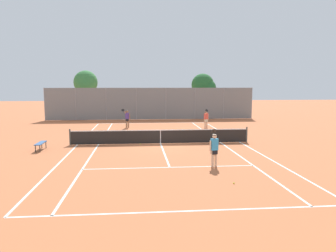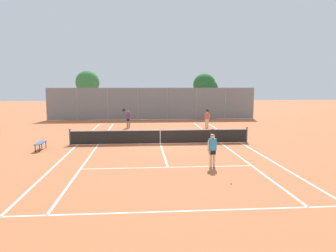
{
  "view_description": "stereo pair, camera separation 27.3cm",
  "coord_description": "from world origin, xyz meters",
  "px_view_note": "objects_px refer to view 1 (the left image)",
  "views": [
    {
      "loc": [
        -1.49,
        -21.66,
        3.95
      ],
      "look_at": [
        0.64,
        1.5,
        1.0
      ],
      "focal_mm": 35.0,
      "sensor_mm": 36.0,
      "label": 1
    },
    {
      "loc": [
        -1.21,
        -21.69,
        3.95
      ],
      "look_at": [
        0.64,
        1.5,
        1.0
      ],
      "focal_mm": 35.0,
      "sensor_mm": 36.0,
      "label": 2
    }
  ],
  "objects_px": {
    "tennis_net": "(161,136)",
    "courtside_bench": "(41,144)",
    "loose_tennis_ball_0": "(140,144)",
    "tree_behind_right": "(204,86)",
    "player_near_side": "(214,148)",
    "player_far_left": "(127,118)",
    "player_far_right": "(206,118)",
    "loose_tennis_ball_1": "(234,183)",
    "tree_behind_left": "(86,83)"
  },
  "relations": [
    {
      "from": "courtside_bench",
      "to": "tree_behind_right",
      "type": "height_order",
      "value": "tree_behind_right"
    },
    {
      "from": "tennis_net",
      "to": "courtside_bench",
      "type": "xyz_separation_m",
      "value": [
        -7.38,
        -1.55,
        -0.1
      ]
    },
    {
      "from": "tree_behind_right",
      "to": "player_far_left",
      "type": "bearing_deg",
      "value": -133.01
    },
    {
      "from": "player_near_side",
      "to": "loose_tennis_ball_1",
      "type": "height_order",
      "value": "player_near_side"
    },
    {
      "from": "tennis_net",
      "to": "loose_tennis_ball_1",
      "type": "height_order",
      "value": "tennis_net"
    },
    {
      "from": "player_near_side",
      "to": "loose_tennis_ball_1",
      "type": "xyz_separation_m",
      "value": [
        0.16,
        -2.79,
        -0.89
      ]
    },
    {
      "from": "tennis_net",
      "to": "tree_behind_right",
      "type": "relative_size",
      "value": 2.26
    },
    {
      "from": "tennis_net",
      "to": "loose_tennis_ball_1",
      "type": "xyz_separation_m",
      "value": [
        2.31,
        -9.25,
        -0.48
      ]
    },
    {
      "from": "player_far_right",
      "to": "courtside_bench",
      "type": "relative_size",
      "value": 1.18
    },
    {
      "from": "tennis_net",
      "to": "player_far_right",
      "type": "bearing_deg",
      "value": 57.87
    },
    {
      "from": "tennis_net",
      "to": "player_near_side",
      "type": "relative_size",
      "value": 6.76
    },
    {
      "from": "player_far_left",
      "to": "player_far_right",
      "type": "xyz_separation_m",
      "value": [
        7.15,
        -1.01,
        0.0
      ]
    },
    {
      "from": "player_far_left",
      "to": "player_far_right",
      "type": "relative_size",
      "value": 1.0
    },
    {
      "from": "tennis_net",
      "to": "player_far_left",
      "type": "relative_size",
      "value": 6.76
    },
    {
      "from": "player_near_side",
      "to": "tree_behind_right",
      "type": "relative_size",
      "value": 0.33
    },
    {
      "from": "player_far_right",
      "to": "tree_behind_left",
      "type": "xyz_separation_m",
      "value": [
        -12.45,
        11.86,
        3.19
      ]
    },
    {
      "from": "player_far_left",
      "to": "tree_behind_right",
      "type": "distance_m",
      "value": 13.67
    },
    {
      "from": "player_near_side",
      "to": "tree_behind_right",
      "type": "height_order",
      "value": "tree_behind_right"
    },
    {
      "from": "loose_tennis_ball_1",
      "to": "tree_behind_left",
      "type": "bearing_deg",
      "value": 109.47
    },
    {
      "from": "loose_tennis_ball_0",
      "to": "player_near_side",
      "type": "bearing_deg",
      "value": -60.82
    },
    {
      "from": "player_far_left",
      "to": "loose_tennis_ball_0",
      "type": "bearing_deg",
      "value": -82.63
    },
    {
      "from": "player_far_left",
      "to": "loose_tennis_ball_0",
      "type": "distance_m",
      "value": 8.75
    },
    {
      "from": "loose_tennis_ball_1",
      "to": "tree_behind_right",
      "type": "bearing_deg",
      "value": 81.05
    },
    {
      "from": "loose_tennis_ball_0",
      "to": "tree_behind_right",
      "type": "relative_size",
      "value": 0.01
    },
    {
      "from": "loose_tennis_ball_0",
      "to": "loose_tennis_ball_1",
      "type": "xyz_separation_m",
      "value": [
        3.67,
        -9.07,
        0.0
      ]
    },
    {
      "from": "tennis_net",
      "to": "tree_behind_left",
      "type": "bearing_deg",
      "value": 111.97
    },
    {
      "from": "tree_behind_right",
      "to": "loose_tennis_ball_0",
      "type": "bearing_deg",
      "value": -113.5
    },
    {
      "from": "tree_behind_right",
      "to": "loose_tennis_ball_1",
      "type": "bearing_deg",
      "value": -98.95
    },
    {
      "from": "courtside_bench",
      "to": "tree_behind_left",
      "type": "height_order",
      "value": "tree_behind_left"
    },
    {
      "from": "player_far_right",
      "to": "loose_tennis_ball_1",
      "type": "xyz_separation_m",
      "value": [
        -2.36,
        -16.69,
        -0.89
      ]
    },
    {
      "from": "tennis_net",
      "to": "loose_tennis_ball_0",
      "type": "height_order",
      "value": "tennis_net"
    },
    {
      "from": "player_near_side",
      "to": "tree_behind_right",
      "type": "distance_m",
      "value": 25.25
    },
    {
      "from": "player_far_left",
      "to": "loose_tennis_ball_1",
      "type": "xyz_separation_m",
      "value": [
        4.79,
        -17.7,
        -0.89
      ]
    },
    {
      "from": "tennis_net",
      "to": "courtside_bench",
      "type": "height_order",
      "value": "tennis_net"
    },
    {
      "from": "tennis_net",
      "to": "loose_tennis_ball_1",
      "type": "bearing_deg",
      "value": -75.99
    },
    {
      "from": "loose_tennis_ball_0",
      "to": "loose_tennis_ball_1",
      "type": "height_order",
      "value": "same"
    },
    {
      "from": "tree_behind_left",
      "to": "courtside_bench",
      "type": "bearing_deg",
      "value": -88.89
    },
    {
      "from": "player_near_side",
      "to": "tree_behind_left",
      "type": "bearing_deg",
      "value": 111.08
    },
    {
      "from": "loose_tennis_ball_0",
      "to": "courtside_bench",
      "type": "distance_m",
      "value": 6.18
    },
    {
      "from": "tennis_net",
      "to": "courtside_bench",
      "type": "distance_m",
      "value": 7.54
    },
    {
      "from": "tennis_net",
      "to": "tree_behind_right",
      "type": "bearing_deg",
      "value": 69.99
    },
    {
      "from": "player_far_right",
      "to": "loose_tennis_ball_0",
      "type": "bearing_deg",
      "value": -128.38
    },
    {
      "from": "player_far_left",
      "to": "player_far_right",
      "type": "distance_m",
      "value": 7.22
    },
    {
      "from": "loose_tennis_ball_1",
      "to": "tree_behind_right",
      "type": "distance_m",
      "value": 28.06
    },
    {
      "from": "tennis_net",
      "to": "player_far_left",
      "type": "xyz_separation_m",
      "value": [
        -2.48,
        8.45,
        0.42
      ]
    },
    {
      "from": "player_near_side",
      "to": "player_far_right",
      "type": "distance_m",
      "value": 14.13
    },
    {
      "from": "tennis_net",
      "to": "loose_tennis_ball_0",
      "type": "xyz_separation_m",
      "value": [
        -1.36,
        -0.18,
        -0.48
      ]
    },
    {
      "from": "player_near_side",
      "to": "loose_tennis_ball_0",
      "type": "distance_m",
      "value": 7.25
    },
    {
      "from": "tree_behind_left",
      "to": "player_far_left",
      "type": "bearing_deg",
      "value": -63.94
    },
    {
      "from": "loose_tennis_ball_0",
      "to": "courtside_bench",
      "type": "xyz_separation_m",
      "value": [
        -6.01,
        -1.37,
        0.38
      ]
    }
  ]
}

